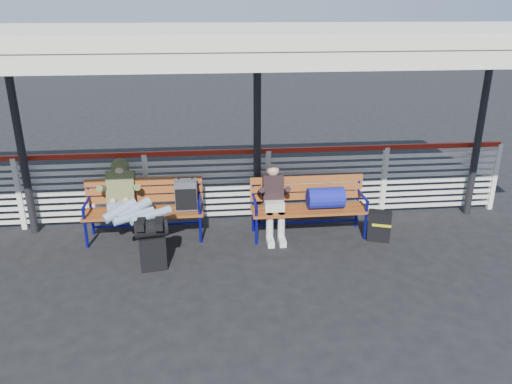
{
  "coord_description": "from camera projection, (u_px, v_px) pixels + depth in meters",
  "views": [
    {
      "loc": [
        0.97,
        -5.88,
        3.43
      ],
      "look_at": [
        1.7,
        1.0,
        0.83
      ],
      "focal_mm": 35.0,
      "sensor_mm": 36.0,
      "label": 1
    }
  ],
  "objects": [
    {
      "name": "ground",
      "position": [
        136.0,
        282.0,
        6.58
      ],
      "size": [
        60.0,
        60.0,
        0.0
      ],
      "primitive_type": "plane",
      "color": "black",
      "rests_on": "ground"
    },
    {
      "name": "bench_left",
      "position": [
        158.0,
        201.0,
        7.67
      ],
      "size": [
        1.8,
        0.56,
        0.94
      ],
      "color": "#924B1C",
      "rests_on": "ground"
    },
    {
      "name": "traveler_man",
      "position": [
        131.0,
        206.0,
        7.29
      ],
      "size": [
        0.94,
        1.64,
        0.77
      ],
      "color": "#8CA3BC",
      "rests_on": "ground"
    },
    {
      "name": "fence",
      "position": [
        146.0,
        186.0,
        8.12
      ],
      "size": [
        12.08,
        0.08,
        1.24
      ],
      "color": "silver",
      "rests_on": "ground"
    },
    {
      "name": "canopy",
      "position": [
        124.0,
        38.0,
        6.32
      ],
      "size": [
        12.6,
        3.6,
        3.16
      ],
      "color": "silver",
      "rests_on": "ground"
    },
    {
      "name": "luggage_stack",
      "position": [
        152.0,
        242.0,
        6.79
      ],
      "size": [
        0.47,
        0.32,
        0.73
      ],
      "rotation": [
        0.0,
        0.0,
        0.17
      ],
      "color": "black",
      "rests_on": "ground"
    },
    {
      "name": "suitcase_side",
      "position": [
        379.0,
        226.0,
        7.68
      ],
      "size": [
        0.39,
        0.31,
        0.48
      ],
      "rotation": [
        0.0,
        0.0,
        -0.33
      ],
      "color": "black",
      "rests_on": "ground"
    },
    {
      "name": "bench_right",
      "position": [
        316.0,
        200.0,
        7.75
      ],
      "size": [
        1.8,
        0.56,
        0.92
      ],
      "color": "#924B1C",
      "rests_on": "ground"
    },
    {
      "name": "companion_person",
      "position": [
        274.0,
        201.0,
        7.67
      ],
      "size": [
        0.32,
        0.66,
        1.15
      ],
      "color": "beige",
      "rests_on": "ground"
    }
  ]
}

